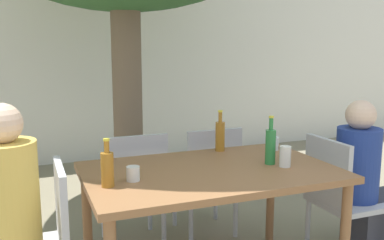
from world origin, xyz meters
TOP-DOWN VIEW (x-y plane):
  - cafe_building_wall at (0.00, 3.39)m, footprint 10.00×0.08m
  - dining_table_front at (0.00, 0.00)m, footprint 1.49×0.93m
  - patio_chair_0 at (-0.98, 0.00)m, footprint 0.44×0.44m
  - patio_chair_1 at (0.98, 0.00)m, footprint 0.44×0.44m
  - patio_chair_2 at (-0.30, 0.70)m, footprint 0.44×0.44m
  - patio_chair_3 at (0.30, 0.70)m, footprint 0.44×0.44m
  - person_seated_1 at (1.22, -0.00)m, footprint 0.55×0.30m
  - green_bottle_0 at (0.39, -0.03)m, footprint 0.06×0.06m
  - amber_bottle_1 at (0.25, 0.39)m, footprint 0.07×0.07m
  - amber_bottle_2 at (-0.63, -0.10)m, footprint 0.07×0.07m
  - drinking_glass_0 at (0.44, -0.12)m, footprint 0.07×0.07m
  - drinking_glass_1 at (-0.48, -0.05)m, footprint 0.07×0.07m
  - drinking_glass_2 at (0.61, 0.28)m, footprint 0.08×0.08m

SIDE VIEW (x-z plane):
  - patio_chair_0 at x=-0.98m, z-range 0.05..0.94m
  - patio_chair_1 at x=0.98m, z-range 0.05..0.94m
  - patio_chair_2 at x=-0.30m, z-range 0.05..0.94m
  - patio_chair_3 at x=0.30m, z-range 0.05..0.94m
  - person_seated_1 at x=1.22m, z-range -0.07..1.07m
  - dining_table_front at x=0.00m, z-range 0.31..1.08m
  - drinking_glass_1 at x=-0.48m, z-range 0.77..0.85m
  - drinking_glass_2 at x=0.61m, z-range 0.77..0.87m
  - drinking_glass_0 at x=0.44m, z-range 0.77..0.90m
  - amber_bottle_2 at x=-0.63m, z-range 0.74..1.00m
  - amber_bottle_1 at x=0.25m, z-range 0.74..1.03m
  - green_bottle_0 at x=0.39m, z-range 0.74..1.04m
  - cafe_building_wall at x=0.00m, z-range 0.00..2.80m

